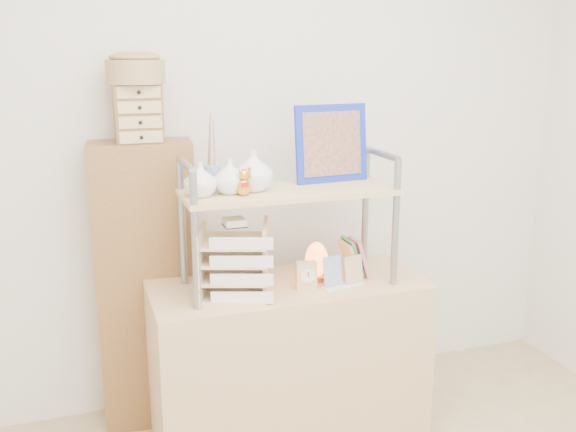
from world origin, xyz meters
The scene contains 10 objects.
room_shell centered at (0.00, 0.39, 1.69)m, with size 3.42×3.41×2.61m.
desk centered at (0.00, 1.20, 0.38)m, with size 1.20×0.50×0.75m, color tan.
cabinet centered at (-0.57, 1.57, 0.68)m, with size 0.45×0.24×1.35m, color brown.
hutch centered at (-0.07, 1.21, 1.20)m, with size 0.90×0.34×0.76m.
letter_tray centered at (-0.25, 1.14, 0.88)m, with size 0.34×0.33×0.33m.
salt_lamp centered at (0.13, 1.21, 0.84)m, with size 0.11×0.11×0.17m.
desk_clock centered at (0.05, 1.11, 0.81)m, with size 0.09×0.05×0.12m.
postcard_stand centered at (0.21, 1.10, 0.79)m, with size 0.20×0.09×0.14m.
drawer_chest centered at (-0.57, 1.55, 1.48)m, with size 0.20×0.16×0.25m.
woven_basket centered at (-0.57, 1.55, 1.65)m, with size 0.25×0.25×0.10m, color olive.
Camera 1 is at (-0.85, -1.30, 1.74)m, focal length 40.00 mm.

